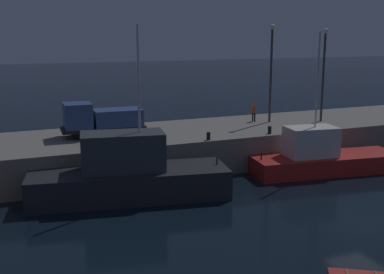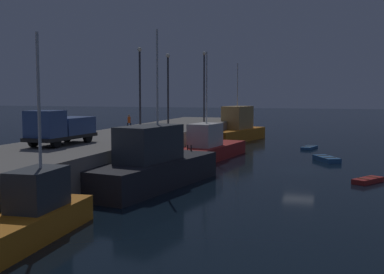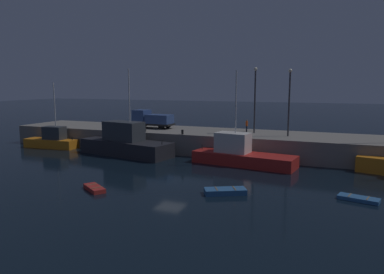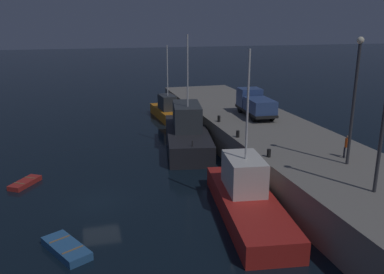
% 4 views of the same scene
% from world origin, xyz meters
% --- Properties ---
extents(ground_plane, '(320.00, 320.00, 0.00)m').
position_xyz_m(ground_plane, '(0.00, 0.00, 0.00)').
color(ground_plane, black).
extents(pier_quay, '(60.58, 8.94, 2.63)m').
position_xyz_m(pier_quay, '(0.00, 15.39, 1.31)').
color(pier_quay, gray).
rests_on(pier_quay, ground).
extents(fishing_trawler_red, '(11.52, 4.77, 10.19)m').
position_xyz_m(fishing_trawler_red, '(4.29, 8.85, 1.12)').
color(fishing_trawler_red, red).
rests_on(fishing_trawler_red, ground).
extents(fishing_boat_blue, '(7.74, 2.69, 8.99)m').
position_xyz_m(fishing_boat_blue, '(-22.64, 9.45, 1.07)').
color(fishing_boat_blue, orange).
rests_on(fishing_boat_blue, ground).
extents(fishing_boat_white, '(12.37, 6.49, 10.21)m').
position_xyz_m(fishing_boat_white, '(22.21, 10.16, 1.56)').
color(fishing_boat_white, orange).
rests_on(fishing_boat_white, ground).
extents(fishing_boat_orange, '(12.68, 5.96, 10.59)m').
position_xyz_m(fishing_boat_orange, '(-10.37, 8.86, 1.45)').
color(fishing_boat_orange, '#232328').
rests_on(fishing_boat_orange, ground).
extents(dinghy_orange_near, '(2.76, 2.28, 0.39)m').
position_xyz_m(dinghy_orange_near, '(-4.46, -5.15, 0.18)').
color(dinghy_orange_near, '#B22823').
rests_on(dinghy_orange_near, ground).
extents(rowboat_white_mid, '(3.07, 1.78, 0.33)m').
position_xyz_m(rowboat_white_mid, '(15.62, 0.18, 0.15)').
color(rowboat_white_mid, '#2D6099').
rests_on(rowboat_white_mid, ground).
extents(dinghy_red_small, '(3.52, 2.70, 0.48)m').
position_xyz_m(dinghy_red_small, '(5.84, -2.02, 0.22)').
color(dinghy_red_small, '#2D6099').
rests_on(dinghy_red_small, ground).
extents(lamp_post_west, '(0.44, 0.44, 8.19)m').
position_xyz_m(lamp_post_west, '(4.16, 15.95, 7.40)').
color(lamp_post_west, '#38383D').
rests_on(lamp_post_west, pier_quay).
extents(lamp_post_east, '(0.44, 0.44, 7.87)m').
position_xyz_m(lamp_post_east, '(8.51, 14.58, 7.23)').
color(lamp_post_east, '#38383D').
rests_on(lamp_post_east, pier_quay).
extents(lamp_post_central, '(0.44, 0.44, 8.92)m').
position_xyz_m(lamp_post_central, '(19.50, 13.70, 7.77)').
color(lamp_post_central, '#38383D').
rests_on(lamp_post_central, pier_quay).
extents(utility_truck, '(6.18, 2.51, 2.51)m').
position_xyz_m(utility_truck, '(-10.44, 15.81, 3.89)').
color(utility_truck, black).
rests_on(utility_truck, pier_quay).
extents(dockworker, '(0.31, 0.42, 1.59)m').
position_xyz_m(dockworker, '(3.03, 16.65, 3.53)').
color(dockworker, black).
rests_on(dockworker, pier_quay).
extents(bollard_west, '(0.28, 0.28, 0.58)m').
position_xyz_m(bollard_west, '(-9.14, 11.62, 2.92)').
color(bollard_west, black).
rests_on(bollard_west, pier_quay).
extents(bollard_central, '(0.28, 0.28, 0.57)m').
position_xyz_m(bollard_central, '(1.48, 11.59, 2.91)').
color(bollard_central, black).
rests_on(bollard_central, pier_quay).
extents(bollard_east, '(0.28, 0.28, 0.56)m').
position_xyz_m(bollard_east, '(-3.74, 11.36, 2.91)').
color(bollard_east, black).
rests_on(bollard_east, pier_quay).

